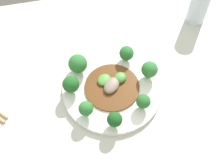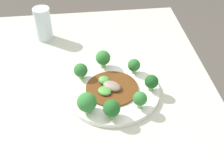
# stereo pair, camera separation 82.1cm
# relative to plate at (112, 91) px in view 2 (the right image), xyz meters

# --- Properties ---
(plate) EXTENTS (0.29, 0.29, 0.02)m
(plate) POSITION_rel_plate_xyz_m (0.00, 0.00, 0.00)
(plate) COLOR white
(plate) RESTS_ON table
(broccoli_south) EXTENTS (0.04, 0.04, 0.05)m
(broccoli_south) POSITION_rel_plate_xyz_m (-0.02, -0.12, 0.04)
(broccoli_south) COLOR #70A356
(broccoli_south) RESTS_ON plate
(broccoli_east) EXTENTS (0.05, 0.05, 0.06)m
(broccoli_east) POSITION_rel_plate_xyz_m (0.11, 0.02, 0.04)
(broccoli_east) COLOR #7AAD5B
(broccoli_east) RESTS_ON plate
(broccoli_west) EXTENTS (0.05, 0.05, 0.06)m
(broccoli_west) POSITION_rel_plate_xyz_m (-0.11, 0.01, 0.04)
(broccoli_west) COLOR #89B76B
(broccoli_west) RESTS_ON plate
(broccoli_southeast) EXTENTS (0.04, 0.04, 0.05)m
(broccoli_southeast) POSITION_rel_plate_xyz_m (0.07, -0.08, 0.04)
(broccoli_southeast) COLOR #89B76B
(broccoli_southeast) RESTS_ON plate
(broccoli_northwest) EXTENTS (0.06, 0.06, 0.06)m
(broccoli_northwest) POSITION_rel_plate_xyz_m (-0.08, 0.08, 0.04)
(broccoli_northwest) COLOR #89B76B
(broccoli_northwest) RESTS_ON plate
(broccoli_southwest) EXTENTS (0.04, 0.04, 0.05)m
(broccoli_southwest) POSITION_rel_plate_xyz_m (-0.09, -0.07, 0.04)
(broccoli_southwest) COLOR #89B76B
(broccoli_southwest) RESTS_ON plate
(broccoli_northeast) EXTENTS (0.04, 0.04, 0.05)m
(broccoli_northeast) POSITION_rel_plate_xyz_m (0.06, 0.09, 0.04)
(broccoli_northeast) COLOR #89B76B
(broccoli_northeast) RESTS_ON plate
(stirfry_center) EXTENTS (0.16, 0.16, 0.02)m
(stirfry_center) POSITION_rel_plate_xyz_m (0.00, 0.00, 0.01)
(stirfry_center) COLOR #5B3314
(stirfry_center) RESTS_ON plate
(drinking_glass) EXTENTS (0.06, 0.06, 0.12)m
(drinking_glass) POSITION_rel_plate_xyz_m (0.34, 0.21, 0.05)
(drinking_glass) COLOR silver
(drinking_glass) RESTS_ON table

